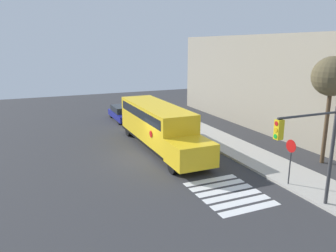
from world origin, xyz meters
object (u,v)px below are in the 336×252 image
object	(u,v)px
traffic_light	(313,144)
school_bus	(158,124)
stop_sign	(290,156)
parked_car	(123,113)
tree_near_sidewalk	(332,77)

from	to	relation	value
traffic_light	school_bus	bearing A→B (deg)	-167.30
stop_sign	traffic_light	size ratio (longest dim) A/B	0.55
parked_car	stop_sign	size ratio (longest dim) A/B	1.85
school_bus	tree_near_sidewalk	distance (m)	11.49
school_bus	stop_sign	bearing A→B (deg)	22.52
stop_sign	traffic_light	xyz separation A→B (m)	(2.38, -1.16, 1.47)
parked_car	traffic_light	bearing A→B (deg)	6.67
parked_car	tree_near_sidewalk	bearing A→B (deg)	26.09
tree_near_sidewalk	traffic_light	bearing A→B (deg)	-53.19
tree_near_sidewalk	school_bus	bearing A→B (deg)	-130.47
traffic_light	tree_near_sidewalk	world-z (taller)	tree_near_sidewalk
stop_sign	tree_near_sidewalk	distance (m)	6.17
traffic_light	stop_sign	bearing A→B (deg)	153.91
school_bus	stop_sign	distance (m)	9.73
traffic_light	tree_near_sidewalk	xyz separation A→B (m)	(-4.29, 5.73, 2.22)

